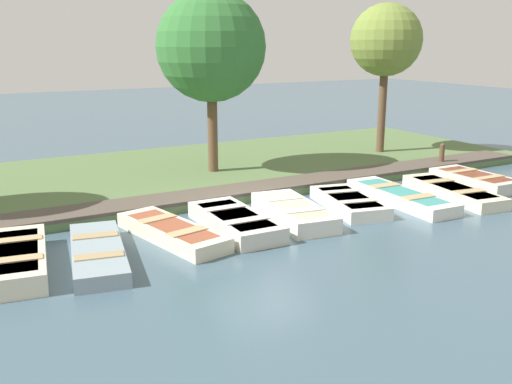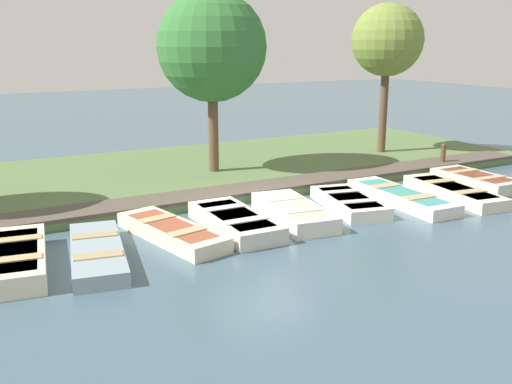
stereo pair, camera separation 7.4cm
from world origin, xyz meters
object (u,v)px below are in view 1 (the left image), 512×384
object	(u,v)px
rowboat_5	(293,212)
park_tree_left	(211,47)
rowboat_2	(98,252)
mooring_post_far	(442,156)
rowboat_1	(13,259)
rowboat_7	(400,197)
rowboat_8	(453,191)
rowboat_6	(349,202)
park_tree_center	(386,41)
rowboat_4	(235,221)
rowboat_3	(172,232)
rowboat_9	(475,180)

from	to	relation	value
rowboat_5	park_tree_left	distance (m)	6.36
rowboat_2	mooring_post_far	bearing A→B (deg)	112.78
rowboat_1	rowboat_2	xyz separation A→B (m)	(0.27, 1.53, -0.05)
rowboat_7	rowboat_8	world-z (taller)	rowboat_7
rowboat_6	rowboat_7	distance (m)	1.57
rowboat_2	park_tree_left	bearing A→B (deg)	147.62
rowboat_2	park_tree_center	size ratio (longest dim) A/B	0.60
park_tree_center	park_tree_left	bearing A→B (deg)	-90.14
rowboat_4	park_tree_left	size ratio (longest dim) A/B	0.51
rowboat_3	rowboat_7	xyz separation A→B (m)	(0.23, 6.43, -0.00)
rowboat_4	park_tree_left	distance (m)	6.59
rowboat_3	rowboat_6	distance (m)	4.87
rowboat_1	rowboat_9	world-z (taller)	rowboat_1
park_tree_left	rowboat_1	bearing A→B (deg)	-51.94
rowboat_1	rowboat_8	world-z (taller)	rowboat_1
rowboat_3	rowboat_7	size ratio (longest dim) A/B	0.92
rowboat_4	rowboat_8	size ratio (longest dim) A/B	0.86
rowboat_6	park_tree_center	xyz separation A→B (m)	(-4.92, 5.30, 4.05)
rowboat_8	rowboat_3	bearing A→B (deg)	-86.00
rowboat_1	park_tree_left	world-z (taller)	park_tree_left
rowboat_2	rowboat_6	size ratio (longest dim) A/B	1.17
rowboat_3	mooring_post_far	distance (m)	10.69
rowboat_2	rowboat_5	xyz separation A→B (m)	(-0.34, 4.82, 0.04)
rowboat_3	park_tree_left	bearing A→B (deg)	134.29
park_tree_center	rowboat_2	bearing A→B (deg)	-65.63
rowboat_4	rowboat_5	xyz separation A→B (m)	(0.02, 1.58, 0.01)
rowboat_8	rowboat_4	bearing A→B (deg)	-85.91
rowboat_3	park_tree_left	distance (m)	7.09
rowboat_9	rowboat_3	bearing A→B (deg)	-88.19
rowboat_2	park_tree_center	distance (m)	13.69
rowboat_5	park_tree_center	distance (m)	9.59
rowboat_3	rowboat_4	xyz separation A→B (m)	(0.11, 1.50, 0.03)
rowboat_5	rowboat_4	bearing A→B (deg)	-82.82
rowboat_8	mooring_post_far	size ratio (longest dim) A/B	3.76
rowboat_3	rowboat_5	xyz separation A→B (m)	(0.13, 3.08, 0.04)
mooring_post_far	park_tree_center	world-z (taller)	park_tree_center
rowboat_5	mooring_post_far	size ratio (longest dim) A/B	3.29
rowboat_7	rowboat_9	size ratio (longest dim) A/B	1.35
rowboat_7	rowboat_9	distance (m)	3.23
rowboat_1	rowboat_9	size ratio (longest dim) A/B	1.18
rowboat_5	rowboat_3	bearing A→B (deg)	-84.45
rowboat_1	rowboat_8	bearing A→B (deg)	96.67
rowboat_9	rowboat_5	bearing A→B (deg)	-86.90
rowboat_1	mooring_post_far	bearing A→B (deg)	108.12
rowboat_7	park_tree_center	distance (m)	7.55
rowboat_9	park_tree_left	xyz separation A→B (m)	(-4.89, -6.35, 3.84)
rowboat_6	rowboat_9	bearing A→B (deg)	103.40
rowboat_9	park_tree_center	world-z (taller)	park_tree_center
rowboat_4	rowboat_5	world-z (taller)	rowboat_5
rowboat_8	park_tree_center	bearing A→B (deg)	166.80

